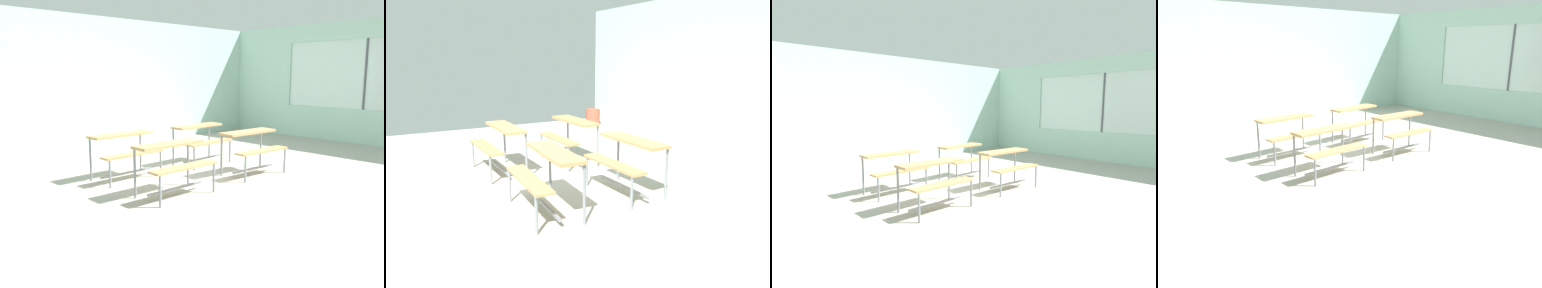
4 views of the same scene
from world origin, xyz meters
The scene contains 6 objects.
ground centered at (0.00, 0.00, -0.03)m, with size 10.00×9.00×0.05m, color #ADA89E.
wall_back centered at (0.00, 4.50, 1.50)m, with size 10.00×0.12×3.00m, color silver.
desk_bench_r0c0 centered at (-1.12, 0.38, 0.56)m, with size 1.11×0.61×0.74m.
desk_bench_r0c1 centered at (0.65, 0.40, 0.56)m, with size 1.13×0.64×0.74m.
desk_bench_r1c0 centered at (-1.13, 1.61, 0.56)m, with size 1.12×0.64×0.74m.
desk_bench_r1c1 centered at (0.57, 1.59, 0.56)m, with size 1.13×0.64×0.74m.
Camera 1 is at (-4.63, -3.84, 1.69)m, focal length 37.21 mm.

